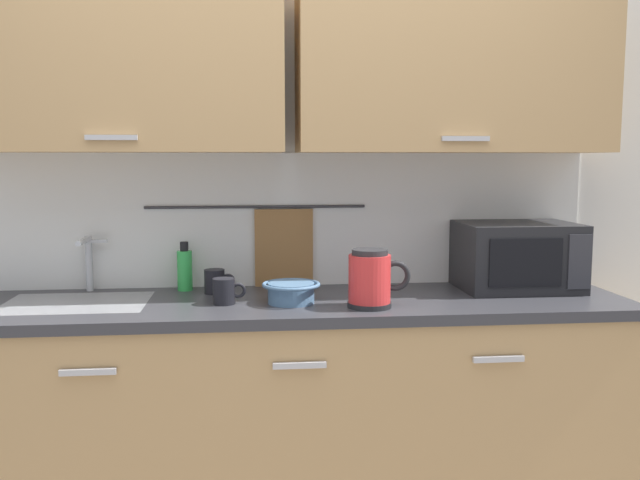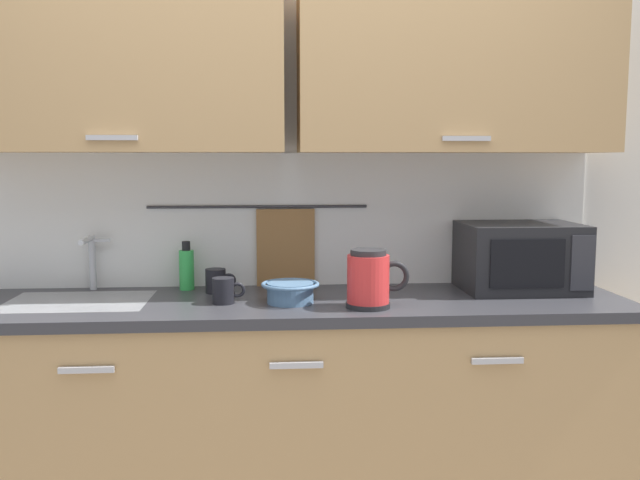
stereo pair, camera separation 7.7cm
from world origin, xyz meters
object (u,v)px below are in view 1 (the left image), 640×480
object	(u,v)px
mug_near_sink	(215,281)
mixing_bowl	(291,291)
microwave	(517,256)
electric_kettle	(371,279)
dish_soap_bottle	(185,269)
mug_by_kettle	(225,291)

from	to	relation	value
mug_near_sink	mixing_bowl	distance (m)	0.36
microwave	mug_near_sink	bearing A→B (deg)	178.23
electric_kettle	dish_soap_bottle	size ratio (longest dim) A/B	1.16
microwave	mixing_bowl	size ratio (longest dim) A/B	2.15
mixing_bowl	electric_kettle	bearing A→B (deg)	-19.18
mug_near_sink	mug_by_kettle	world-z (taller)	same
dish_soap_bottle	mug_near_sink	size ratio (longest dim) A/B	1.63
microwave	mug_near_sink	size ratio (longest dim) A/B	3.83
microwave	electric_kettle	xyz separation A→B (m)	(-0.65, -0.27, -0.03)
electric_kettle	dish_soap_bottle	distance (m)	0.79
mug_near_sink	mug_by_kettle	xyz separation A→B (m)	(0.04, -0.20, 0.00)
electric_kettle	mixing_bowl	xyz separation A→B (m)	(-0.28, 0.10, -0.06)
dish_soap_bottle	mug_near_sink	xyz separation A→B (m)	(0.12, -0.08, -0.04)
mug_near_sink	mug_by_kettle	size ratio (longest dim) A/B	1.00
electric_kettle	mixing_bowl	bearing A→B (deg)	160.82
mug_by_kettle	electric_kettle	bearing A→B (deg)	-11.41
mug_near_sink	mixing_bowl	bearing A→B (deg)	-36.72
electric_kettle	mug_near_sink	bearing A→B (deg)	151.21
microwave	electric_kettle	bearing A→B (deg)	-157.24
microwave	dish_soap_bottle	world-z (taller)	microwave
mixing_bowl	mug_by_kettle	bearing A→B (deg)	178.05
mixing_bowl	mug_by_kettle	world-z (taller)	mug_by_kettle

